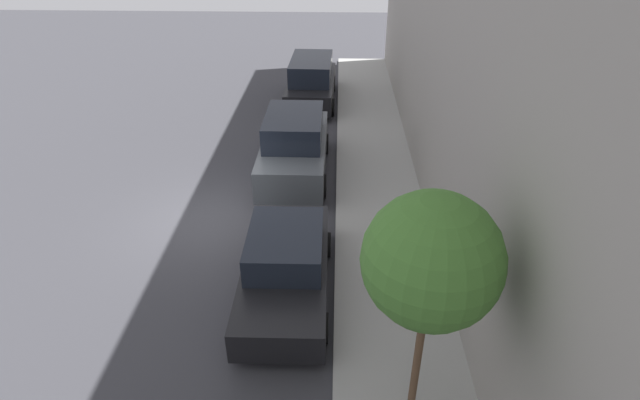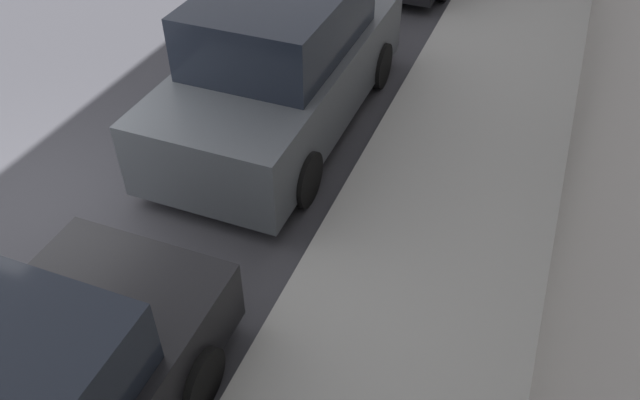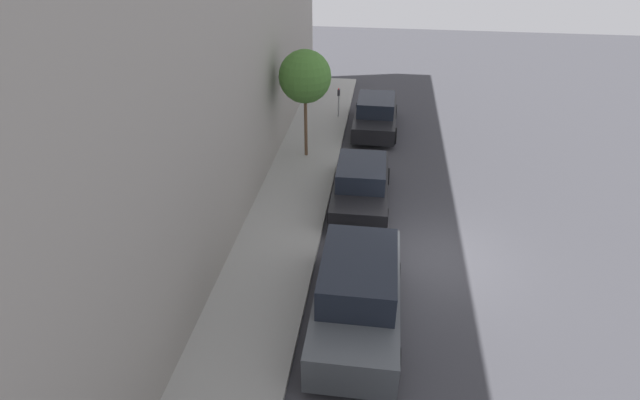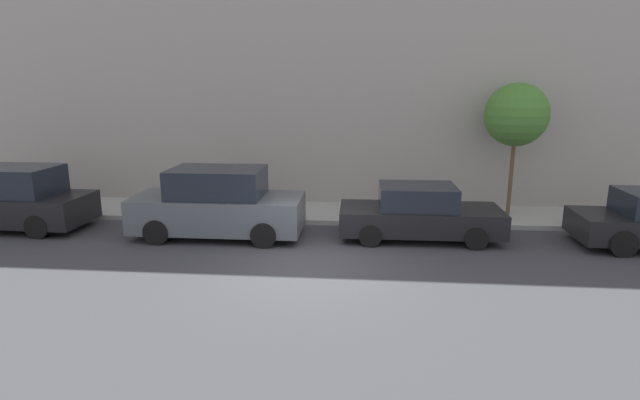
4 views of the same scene
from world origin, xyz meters
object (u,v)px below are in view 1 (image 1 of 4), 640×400
object	(u,v)px
parked_sedan_second	(286,265)
parked_minivan_fourth	(311,81)
street_tree	(432,261)
parked_suv_third	(294,146)

from	to	relation	value
parked_sedan_second	parked_minivan_fourth	bearing A→B (deg)	90.35
parked_sedan_second	street_tree	bearing A→B (deg)	-52.61
parked_minivan_fourth	parked_sedan_second	bearing A→B (deg)	-89.65
parked_minivan_fourth	street_tree	distance (m)	15.79
parked_sedan_second	parked_minivan_fourth	distance (m)	12.30
parked_sedan_second	parked_suv_third	size ratio (longest dim) A/B	0.94
parked_sedan_second	street_tree	distance (m)	4.72
parked_sedan_second	parked_minivan_fourth	xyz separation A→B (m)	(-0.07, 12.30, 0.19)
parked_suv_third	parked_minivan_fourth	distance (m)	6.59
parked_minivan_fourth	parked_suv_third	bearing A→B (deg)	-91.70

